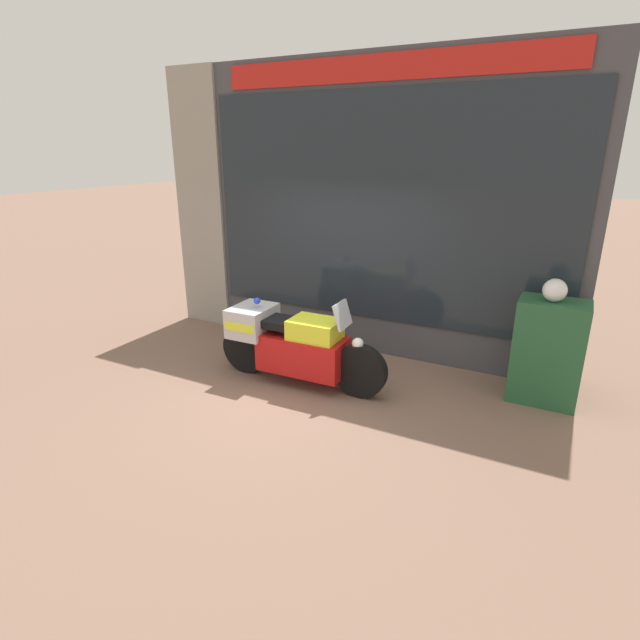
{
  "coord_description": "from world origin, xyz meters",
  "views": [
    {
      "loc": [
        2.88,
        -4.69,
        2.91
      ],
      "look_at": [
        -0.02,
        0.9,
        0.71
      ],
      "focal_mm": 28.0,
      "sensor_mm": 36.0,
      "label": 1
    }
  ],
  "objects": [
    {
      "name": "shop_building",
      "position": [
        -0.41,
        2.0,
        2.05
      ],
      "size": [
        6.29,
        0.55,
        4.08
      ],
      "color": "#424247",
      "rests_on": "ground"
    },
    {
      "name": "ground_plane",
      "position": [
        0.0,
        0.0,
        0.0
      ],
      "size": [
        60.0,
        60.0,
        0.0
      ],
      "primitive_type": "plane",
      "color": "#7A5B4C"
    },
    {
      "name": "utility_cabinet",
      "position": [
        2.76,
        1.35,
        0.63
      ],
      "size": [
        0.77,
        0.51,
        1.25
      ],
      "primitive_type": "cube",
      "color": "#235633",
      "rests_on": "ground"
    },
    {
      "name": "window_display",
      "position": [
        0.37,
        2.03,
        0.47
      ],
      "size": [
        4.95,
        0.3,
        2.0
      ],
      "color": "slate",
      "rests_on": "ground"
    },
    {
      "name": "paramedic_motorcycle",
      "position": [
        -0.17,
        0.4,
        0.54
      ],
      "size": [
        2.32,
        0.64,
        1.17
      ],
      "rotation": [
        0.0,
        0.0,
        0.02
      ],
      "color": "black",
      "rests_on": "ground"
    },
    {
      "name": "white_helmet",
      "position": [
        2.74,
        1.31,
        1.39
      ],
      "size": [
        0.26,
        0.26,
        0.26
      ],
      "primitive_type": "sphere",
      "color": "white",
      "rests_on": "utility_cabinet"
    }
  ]
}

